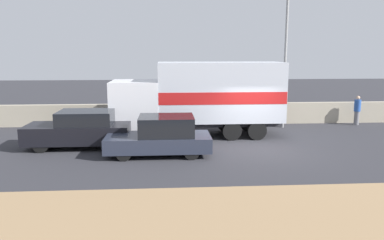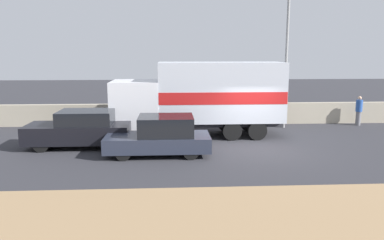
# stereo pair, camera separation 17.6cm
# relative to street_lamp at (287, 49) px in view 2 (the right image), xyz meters

# --- Properties ---
(ground_plane) EXTENTS (80.00, 80.00, 0.00)m
(ground_plane) POSITION_rel_street_lamp_xyz_m (-2.40, -4.41, -4.10)
(ground_plane) COLOR #2D2D33
(dirt_shoulder_foreground) EXTENTS (60.00, 4.13, 0.04)m
(dirt_shoulder_foreground) POSITION_rel_street_lamp_xyz_m (-2.40, -10.87, -4.08)
(dirt_shoulder_foreground) COLOR #937551
(dirt_shoulder_foreground) RESTS_ON ground_plane
(stone_wall_backdrop) EXTENTS (60.00, 0.35, 1.17)m
(stone_wall_backdrop) POSITION_rel_street_lamp_xyz_m (-2.40, 1.15, -3.52)
(stone_wall_backdrop) COLOR #A39984
(stone_wall_backdrop) RESTS_ON ground_plane
(street_lamp) EXTENTS (0.56, 0.28, 7.10)m
(street_lamp) POSITION_rel_street_lamp_xyz_m (0.00, 0.00, 0.00)
(street_lamp) COLOR gray
(street_lamp) RESTS_ON ground_plane
(box_truck) EXTENTS (7.99, 2.42, 3.50)m
(box_truck) POSITION_rel_street_lamp_xyz_m (-4.46, -1.72, -2.20)
(box_truck) COLOR silver
(box_truck) RESTS_ON ground_plane
(car_hatchback) EXTENTS (4.05, 1.80, 1.53)m
(car_hatchback) POSITION_rel_street_lamp_xyz_m (-6.39, -4.98, -3.37)
(car_hatchback) COLOR #282D3D
(car_hatchback) RESTS_ON ground_plane
(car_sedan_second) EXTENTS (4.27, 1.80, 1.56)m
(car_sedan_second) POSITION_rel_street_lamp_xyz_m (-9.80, -3.60, -3.33)
(car_sedan_second) COLOR black
(car_sedan_second) RESTS_ON ground_plane
(pedestrian) EXTENTS (0.35, 0.35, 1.60)m
(pedestrian) POSITION_rel_street_lamp_xyz_m (4.30, 0.42, -3.27)
(pedestrian) COLOR slate
(pedestrian) RESTS_ON ground_plane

